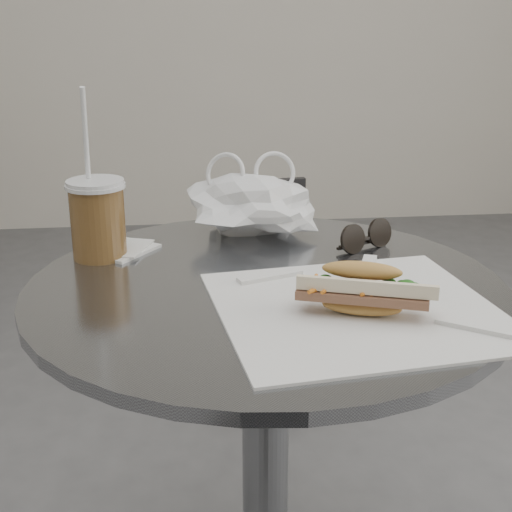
{
  "coord_description": "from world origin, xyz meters",
  "views": [
    {
      "loc": [
        -0.13,
        -0.84,
        1.16
      ],
      "look_at": [
        -0.02,
        0.19,
        0.79
      ],
      "focal_mm": 50.0,
      "sensor_mm": 36.0,
      "label": 1
    }
  ],
  "objects": [
    {
      "name": "sunglasses",
      "position": [
        0.2,
        0.35,
        0.76
      ],
      "size": [
        0.11,
        0.08,
        0.05
      ],
      "rotation": [
        0.0,
        0.0,
        0.51
      ],
      "color": "black",
      "rests_on": "cafe_table"
    },
    {
      "name": "sandwich_paper",
      "position": [
        0.12,
        0.08,
        0.74
      ],
      "size": [
        0.44,
        0.42,
        0.0
      ],
      "primitive_type": "cube",
      "rotation": [
        0.0,
        0.0,
        0.13
      ],
      "color": "white",
      "rests_on": "cafe_table"
    },
    {
      "name": "chair_far",
      "position": [
        0.13,
        1.11,
        0.3
      ],
      "size": [
        0.35,
        0.37,
        0.66
      ],
      "rotation": [
        0.0,
        0.0,
        3.27
      ],
      "color": "#2A2A2C",
      "rests_on": "ground"
    },
    {
      "name": "iced_coffee",
      "position": [
        -0.27,
        0.36,
        0.81
      ],
      "size": [
        0.1,
        0.1,
        0.29
      ],
      "color": "brown",
      "rests_on": "cafe_table"
    },
    {
      "name": "banh_mi",
      "position": [
        0.12,
        0.06,
        0.78
      ],
      "size": [
        0.24,
        0.16,
        0.08
      ],
      "rotation": [
        0.0,
        0.0,
        -0.33
      ],
      "color": "tan",
      "rests_on": "sandwich_paper"
    },
    {
      "name": "cafe_table",
      "position": [
        0.0,
        0.2,
        0.47
      ],
      "size": [
        0.76,
        0.76,
        0.74
      ],
      "color": "slate",
      "rests_on": "ground"
    },
    {
      "name": "drink_can",
      "position": [
        -0.27,
        0.4,
        0.79
      ],
      "size": [
        0.06,
        0.06,
        0.11
      ],
      "color": "#56945D",
      "rests_on": "cafe_table"
    },
    {
      "name": "plastic_bag",
      "position": [
        0.0,
        0.45,
        0.8
      ],
      "size": [
        0.26,
        0.22,
        0.11
      ],
      "primitive_type": null,
      "rotation": [
        0.0,
        0.0,
        -0.2
      ],
      "color": "white",
      "rests_on": "cafe_table"
    },
    {
      "name": "napkin_stack",
      "position": [
        -0.24,
        0.39,
        0.74
      ],
      "size": [
        0.15,
        0.15,
        0.01
      ],
      "color": "white",
      "rests_on": "cafe_table"
    }
  ]
}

